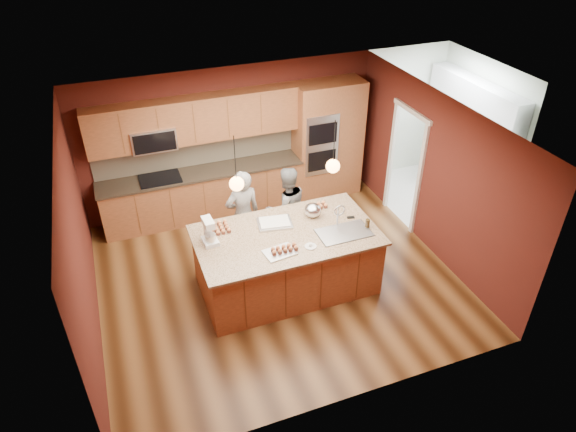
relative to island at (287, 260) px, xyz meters
name	(u,v)px	position (x,y,z in m)	size (l,w,h in m)	color
floor	(276,276)	(-0.10, 0.25, -0.51)	(5.50, 5.50, 0.00)	#3F220E
ceiling	(274,121)	(-0.10, 0.25, 2.19)	(5.50, 5.50, 0.00)	white
wall_back	(230,139)	(-0.10, 2.75, 0.84)	(5.50, 5.50, 0.00)	#4F1C15
wall_front	(351,322)	(-0.10, -2.25, 0.84)	(5.50, 5.50, 0.00)	#4F1C15
wall_left	(79,246)	(-2.85, 0.25, 0.84)	(5.00, 5.00, 0.00)	#4F1C15
wall_right	(434,175)	(2.65, 0.25, 0.84)	(5.00, 5.00, 0.00)	#4F1C15
cabinet_run	(199,168)	(-0.78, 2.50, 0.48)	(3.74, 0.64, 2.30)	brown
oven_column	(327,140)	(1.75, 2.44, 0.64)	(1.30, 0.62, 2.30)	brown
doorway_trim	(404,169)	(2.63, 1.05, 0.54)	(0.08, 1.11, 2.20)	white
laundry_room	(475,101)	(4.25, 1.45, 1.44)	(2.60, 2.70, 2.70)	beige
pendant_left	(237,184)	(-0.72, 0.00, 1.50)	(0.20, 0.20, 0.80)	black
pendant_right	(333,166)	(0.69, 0.00, 1.50)	(0.20, 0.20, 0.80)	black
island	(287,260)	(0.00, 0.00, 0.00)	(2.71, 1.51, 1.38)	brown
person_left	(243,215)	(-0.40, 1.01, 0.29)	(0.58, 0.38, 1.60)	black
person_right	(287,208)	(0.37, 1.01, 0.24)	(0.73, 0.57, 1.51)	slate
stand_mixer	(209,233)	(-1.12, 0.20, 0.66)	(0.22, 0.30, 0.39)	white
sheet_cake	(275,223)	(-0.09, 0.31, 0.51)	(0.57, 0.46, 0.05)	silver
cooling_rack	(280,252)	(-0.26, -0.39, 0.50)	(0.43, 0.31, 0.02)	silver
mixing_bowl	(313,210)	(0.54, 0.31, 0.59)	(0.26, 0.26, 0.22)	silver
plate	(311,246)	(0.20, -0.41, 0.50)	(0.17, 0.17, 0.01)	silver
tumbler	(367,223)	(1.19, -0.26, 0.56)	(0.07, 0.07, 0.14)	#342410
phone	(351,217)	(1.07, 0.06, 0.49)	(0.12, 0.06, 0.01)	black
cupcakes_left	(219,228)	(-0.93, 0.46, 0.52)	(0.33, 0.33, 0.07)	#DD804A
cupcakes_rack	(284,249)	(-0.19, -0.39, 0.54)	(0.40, 0.16, 0.07)	#DD804A
cupcakes_right	(320,205)	(0.74, 0.50, 0.53)	(0.25, 0.17, 0.08)	#DD804A
washer	(468,181)	(4.11, 1.04, 0.00)	(0.63, 0.65, 1.02)	white
dryer	(445,163)	(4.11, 1.77, 0.02)	(0.66, 0.68, 1.06)	white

